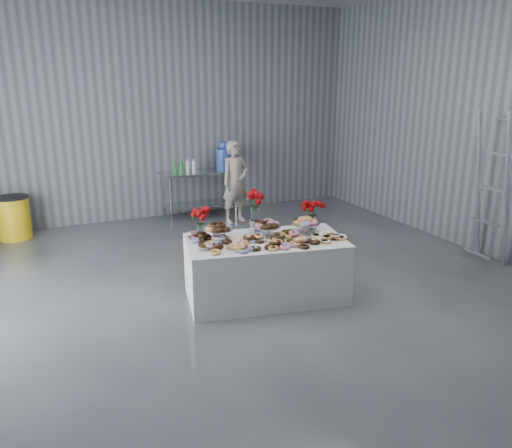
{
  "coord_description": "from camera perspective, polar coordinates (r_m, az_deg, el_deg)",
  "views": [
    {
      "loc": [
        -2.23,
        -4.92,
        2.65
      ],
      "look_at": [
        0.25,
        0.5,
        0.88
      ],
      "focal_mm": 35.0,
      "sensor_mm": 36.0,
      "label": 1
    }
  ],
  "objects": [
    {
      "name": "stepladder",
      "position": [
        7.91,
        25.4,
        3.7
      ],
      "size": [
        0.56,
        0.55,
        2.22
      ],
      "primitive_type": null,
      "rotation": [
        0.0,
        -0.15,
        0.0
      ],
      "color": "silver",
      "rests_on": "ground"
    },
    {
      "name": "cake_stand_mid",
      "position": [
        6.13,
        1.24,
        -0.1
      ],
      "size": [
        0.36,
        0.36,
        0.17
      ],
      "color": "silver",
      "rests_on": "display_table"
    },
    {
      "name": "person",
      "position": [
        9.27,
        -2.39,
        4.83
      ],
      "size": [
        0.62,
        0.48,
        1.53
      ],
      "primitive_type": "imported",
      "rotation": [
        0.0,
        0.0,
        0.22
      ],
      "color": "#CC8C93",
      "rests_on": "ground"
    },
    {
      "name": "cake_stand_right",
      "position": [
        6.27,
        5.66,
        0.21
      ],
      "size": [
        0.36,
        0.36,
        0.17
      ],
      "color": "silver",
      "rests_on": "display_table"
    },
    {
      "name": "ground",
      "position": [
        6.01,
        -0.18,
        -9.56
      ],
      "size": [
        9.0,
        9.0,
        0.0
      ],
      "primitive_type": "plane",
      "color": "#37393F",
      "rests_on": "ground"
    },
    {
      "name": "cake_stand_left",
      "position": [
        6.02,
        -4.3,
        -0.48
      ],
      "size": [
        0.36,
        0.36,
        0.17
      ],
      "color": "silver",
      "rests_on": "display_table"
    },
    {
      "name": "bouquet_left",
      "position": [
        6.04,
        -6.36,
        1.09
      ],
      "size": [
        0.26,
        0.26,
        0.42
      ],
      "color": "white",
      "rests_on": "display_table"
    },
    {
      "name": "bouquet_right",
      "position": [
        6.42,
        6.54,
        2.0
      ],
      "size": [
        0.26,
        0.26,
        0.42
      ],
      "color": "white",
      "rests_on": "display_table"
    },
    {
      "name": "display_table",
      "position": [
        6.15,
        1.11,
        -5.12
      ],
      "size": [
        2.06,
        1.35,
        0.75
      ],
      "primitive_type": "cube",
      "rotation": [
        0.0,
        0.0,
        -0.2
      ],
      "color": "silver",
      "rests_on": "ground"
    },
    {
      "name": "trash_barrel",
      "position": [
        9.31,
        -25.96,
        0.65
      ],
      "size": [
        0.56,
        0.56,
        0.72
      ],
      "rotation": [
        0.0,
        0.0,
        0.04
      ],
      "color": "yellow",
      "rests_on": "ground"
    },
    {
      "name": "prep_table",
      "position": [
        9.7,
        -6.44,
        4.39
      ],
      "size": [
        1.5,
        0.6,
        0.9
      ],
      "color": "silver",
      "rests_on": "ground"
    },
    {
      "name": "drink_bottles",
      "position": [
        9.43,
        -8.18,
        6.56
      ],
      "size": [
        0.54,
        0.08,
        0.27
      ],
      "primitive_type": null,
      "color": "#268C33",
      "rests_on": "prep_table"
    },
    {
      "name": "water_jug",
      "position": [
        9.77,
        -3.73,
        7.71
      ],
      "size": [
        0.28,
        0.28,
        0.55
      ],
      "color": "#416CDE",
      "rests_on": "prep_table"
    },
    {
      "name": "donut_mounds",
      "position": [
        5.97,
        1.34,
        -1.53
      ],
      "size": [
        1.93,
        1.14,
        0.09
      ],
      "primitive_type": null,
      "rotation": [
        0.0,
        0.0,
        -0.2
      ],
      "color": "#E5B153",
      "rests_on": "display_table"
    },
    {
      "name": "danish_pile",
      "position": [
        6.1,
        8.33,
        -1.21
      ],
      "size": [
        0.48,
        0.48,
        0.11
      ],
      "primitive_type": null,
      "color": "white",
      "rests_on": "display_table"
    },
    {
      "name": "bouquet_center",
      "position": [
        6.23,
        -0.1,
        2.46
      ],
      "size": [
        0.26,
        0.26,
        0.57
      ],
      "color": "silver",
      "rests_on": "display_table"
    },
    {
      "name": "room_walls",
      "position": [
        5.36,
        -3.3,
        16.44
      ],
      "size": [
        8.04,
        9.04,
        4.02
      ],
      "color": "slate",
      "rests_on": "ground"
    }
  ]
}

